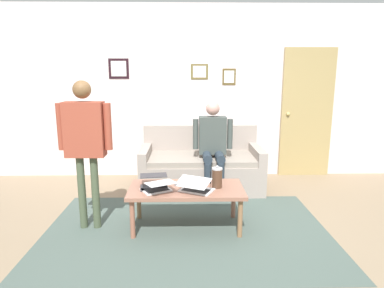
% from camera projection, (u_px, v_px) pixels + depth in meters
% --- Properties ---
extents(ground_plane, '(7.68, 7.68, 0.00)m').
position_uv_depth(ground_plane, '(198.00, 235.00, 3.53)').
color(ground_plane, '#88735A').
extents(area_rug, '(3.02, 2.00, 0.01)m').
position_uv_depth(area_rug, '(186.00, 231.00, 3.62)').
color(area_rug, '#46554E').
rests_on(area_rug, ground_plane).
extents(back_wall, '(7.04, 0.11, 2.70)m').
position_uv_depth(back_wall, '(193.00, 93.00, 5.40)').
color(back_wall, silver).
rests_on(back_wall, ground_plane).
extents(interior_door, '(0.82, 0.09, 2.05)m').
position_uv_depth(interior_door, '(307.00, 113.00, 5.42)').
color(interior_door, tan).
rests_on(interior_door, ground_plane).
extents(couch, '(1.72, 0.90, 0.88)m').
position_uv_depth(couch, '(201.00, 167.00, 4.95)').
color(couch, '#9E9087').
rests_on(couch, ground_plane).
extents(coffee_table, '(1.23, 0.61, 0.46)m').
position_uv_depth(coffee_table, '(186.00, 192.00, 3.64)').
color(coffee_table, '#91614E').
rests_on(coffee_table, ground_plane).
extents(laptop_left, '(0.44, 0.43, 0.15)m').
position_uv_depth(laptop_left, '(196.00, 187.00, 3.50)').
color(laptop_left, silver).
rests_on(laptop_left, coffee_table).
extents(laptop_center, '(0.41, 0.43, 0.13)m').
position_uv_depth(laptop_center, '(158.00, 188.00, 3.49)').
color(laptop_center, silver).
rests_on(laptop_center, coffee_table).
extents(laptop_right, '(0.33, 0.34, 0.12)m').
position_uv_depth(laptop_right, '(154.00, 183.00, 3.65)').
color(laptop_right, '#28282D').
rests_on(laptop_right, coffee_table).
extents(french_press, '(0.13, 0.11, 0.25)m').
position_uv_depth(french_press, '(217.00, 178.00, 3.61)').
color(french_press, '#4C3323').
rests_on(french_press, coffee_table).
extents(person_standing, '(0.56, 0.18, 1.59)m').
position_uv_depth(person_standing, '(85.00, 136.00, 3.50)').
color(person_standing, '#46523B').
rests_on(person_standing, ground_plane).
extents(person_seated, '(0.55, 0.51, 1.28)m').
position_uv_depth(person_seated, '(213.00, 142.00, 4.65)').
color(person_seated, '#27323D').
rests_on(person_seated, ground_plane).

